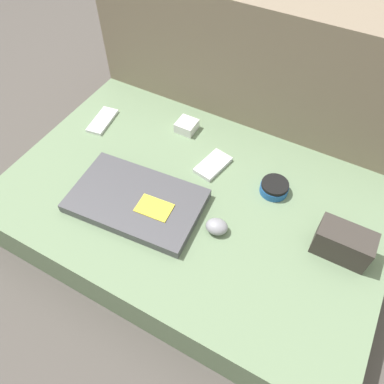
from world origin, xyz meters
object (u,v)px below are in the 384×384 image
Objects in this scene: phone_silver at (213,165)px; camera_pouch at (343,243)px; computer_mouse at (217,227)px; phone_black at (102,121)px; laptop at (136,201)px; speaker_puck at (274,187)px; charger_brick at (187,126)px.

camera_pouch is (0.39, -0.10, 0.04)m from phone_silver.
computer_mouse reaches higher than phone_black.
phone_black is at bearing 172.48° from camera_pouch.
phone_black is at bearing 137.11° from laptop.
computer_mouse is 0.50× the size of camera_pouch.
speaker_puck reaches higher than charger_brick.
laptop is 0.52m from camera_pouch.
computer_mouse is 0.55× the size of phone_silver.
phone_silver is 0.93× the size of phone_black.
phone_black is (-0.28, 0.22, -0.01)m from laptop.
phone_black is at bearing 146.71° from computer_mouse.
camera_pouch is (0.51, 0.12, 0.03)m from laptop.
camera_pouch is at bearing -3.49° from phone_silver.
phone_silver reaches higher than phone_black.
laptop is 0.25m from phone_silver.
laptop is 5.53× the size of computer_mouse.
charger_brick reaches higher than phone_silver.
laptop is 0.37m from speaker_puck.
speaker_puck is at bearing -17.06° from charger_brick.
phone_silver is at bearing 179.35° from speaker_puck.
speaker_puck is 0.19m from phone_silver.
speaker_puck is 1.29× the size of charger_brick.
computer_mouse reaches higher than charger_brick.
charger_brick is at bearing 12.12° from phone_black.
speaker_puck is at bearing 153.90° from camera_pouch.
camera_pouch reaches higher than charger_brick.
phone_black is 0.99× the size of camera_pouch.
camera_pouch reaches higher than speaker_puck.
computer_mouse is 0.85× the size of speaker_puck.
charger_brick is (-0.14, 0.10, 0.01)m from phone_silver.
phone_black is 2.15× the size of charger_brick.
speaker_puck is 0.59m from phone_black.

